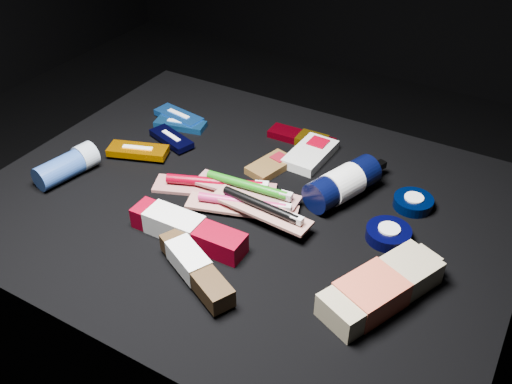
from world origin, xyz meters
The scene contains 20 objects.
ground centered at (0.00, 0.00, 0.00)m, with size 3.00×3.00×0.00m, color black.
cloth_table centered at (0.00, 0.00, 0.20)m, with size 0.98×0.78×0.40m, color black.
luna_bar_0 centered at (-0.27, 0.16, 0.41)m, with size 0.12×0.07×0.02m.
luna_bar_1 centered at (-0.30, 0.19, 0.41)m, with size 0.13×0.06×0.02m.
luna_bar_2 centered at (-0.25, 0.10, 0.41)m, with size 0.12×0.07×0.01m.
luna_bar_3 centered at (-0.28, 0.02, 0.41)m, with size 0.13×0.09×0.02m.
clif_bar_0 centered at (-0.01, 0.12, 0.41)m, with size 0.08×0.11×0.02m.
clif_bar_1 centered at (0.04, 0.20, 0.41)m, with size 0.07×0.13×0.02m.
power_bar centered at (0.00, 0.25, 0.41)m, with size 0.15×0.05×0.02m.
lotion_bottle centered at (0.15, 0.10, 0.43)m, with size 0.11×0.20×0.06m.
cream_tin_upper centered at (0.28, 0.14, 0.41)m, with size 0.07×0.07×0.02m.
cream_tin_lower centered at (0.27, 0.03, 0.41)m, with size 0.08×0.08×0.02m.
bodywash_bottle centered at (0.30, -0.11, 0.42)m, with size 0.15×0.22×0.05m.
deodorant_stick centered at (-0.35, -0.11, 0.43)m, with size 0.07×0.13×0.05m.
toothbrush_pack_0 centered at (-0.07, 0.00, 0.41)m, with size 0.24×0.14×0.03m.
toothbrush_pack_1 centered at (0.01, -0.03, 0.42)m, with size 0.21×0.11×0.02m.
toothbrush_pack_2 centered at (0.00, 0.01, 0.42)m, with size 0.21×0.07×0.02m.
toothbrush_pack_3 centered at (0.05, -0.04, 0.43)m, with size 0.20×0.06×0.02m.
toothpaste_carton_red centered at (-0.04, -0.14, 0.42)m, with size 0.22×0.05×0.04m.
toothpaste_carton_green centered at (0.03, -0.21, 0.42)m, with size 0.18×0.11×0.03m.
Camera 1 is at (0.45, -0.73, 1.06)m, focal length 40.00 mm.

